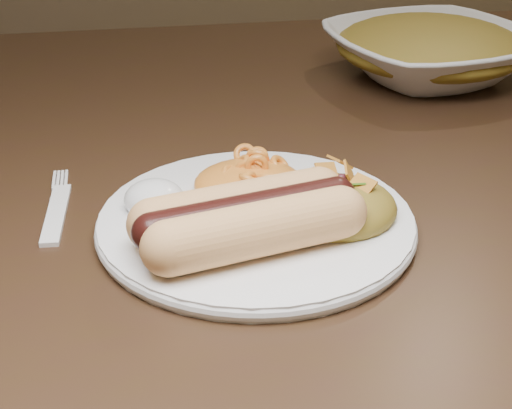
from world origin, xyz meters
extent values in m
cube|color=black|center=(0.00, 0.00, 0.73)|extent=(1.60, 0.90, 0.04)
cylinder|color=white|center=(0.06, -0.17, 0.76)|extent=(0.33, 0.33, 0.01)
cylinder|color=#FAAD79|center=(0.05, -0.22, 0.78)|extent=(0.14, 0.07, 0.04)
cylinder|color=#FAAD79|center=(0.05, -0.19, 0.78)|extent=(0.14, 0.07, 0.04)
cylinder|color=#4B1915|center=(0.05, -0.21, 0.79)|extent=(0.15, 0.06, 0.03)
ellipsoid|color=orange|center=(0.06, -0.12, 0.78)|extent=(0.11, 0.11, 0.04)
ellipsoid|color=white|center=(-0.02, -0.14, 0.78)|extent=(0.05, 0.05, 0.03)
ellipsoid|color=#9F521C|center=(0.12, -0.17, 0.78)|extent=(0.10, 0.10, 0.04)
cube|color=white|center=(-0.10, -0.12, 0.75)|extent=(0.03, 0.13, 0.00)
imported|color=silver|center=(0.33, 0.17, 0.78)|extent=(0.28, 0.28, 0.06)
ellipsoid|color=#9F521C|center=(0.33, 0.17, 0.80)|extent=(0.26, 0.26, 0.06)
camera|label=1|loc=(-0.03, -0.70, 1.06)|focal=55.00mm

